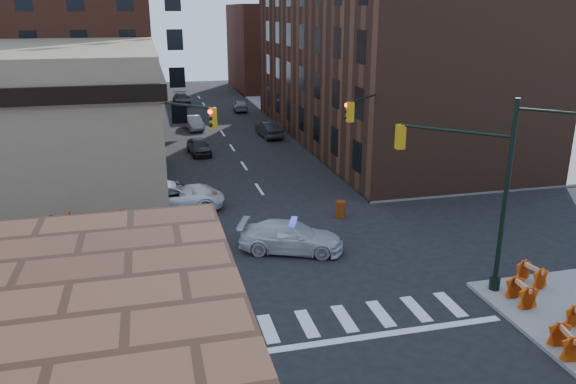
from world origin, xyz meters
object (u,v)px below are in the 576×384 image
pickup (171,197)px  barricade_nw_a (112,215)px  parked_car_enear (269,129)px  police_car (291,237)px  pedestrian_b (76,194)px  pedestrian_a (128,183)px  parked_car_wfar (194,123)px  barricade_se_a (531,275)px  barrel_road (341,209)px  barrel_bank (212,201)px  parked_car_wnear (199,146)px

pickup → barricade_nw_a: 3.63m
pickup → parked_car_enear: 20.68m
police_car → pedestrian_b: bearing=73.4°
pickup → pedestrian_a: bearing=42.7°
parked_car_wfar → barricade_se_a: parked_car_wfar is taller
police_car → pickup: bearing=58.0°
parked_car_wfar → parked_car_enear: 8.38m
parked_car_wfar → parked_car_enear: parked_car_enear is taller
barrel_road → barricade_se_a: bearing=-63.4°
barrel_bank → police_car: bearing=-66.5°
pickup → pedestrian_b: bearing=75.1°
pickup → parked_car_enear: bearing=-31.2°
pickup → pedestrian_b: 5.49m
parked_car_wfar → barrel_bank: bearing=-99.7°
parked_car_enear → barrel_bank: (-7.44, -18.54, -0.21)m
parked_car_enear → pedestrian_a: 20.00m
barricade_nw_a → police_car: bearing=-27.8°
barrel_road → barricade_se_a: 11.24m
parked_car_wnear → pedestrian_b: bearing=-130.3°
pedestrian_b → barrel_road: pedestrian_b is taller
pedestrian_b → barricade_se_a: size_ratio=1.62×
parked_car_enear → barricade_nw_a: 23.64m
parked_car_wnear → barrel_bank: (-0.48, -13.60, -0.14)m
pedestrian_b → barrel_bank: 7.88m
pedestrian_b → pickup: bearing=-27.4°
pedestrian_b → parked_car_enear: bearing=33.1°
parked_car_enear → barrel_bank: size_ratio=4.24×
barricade_nw_a → barrel_bank: bearing=17.5°
parked_car_enear → pedestrian_a: (-12.27, -15.78, 0.43)m
parked_car_wnear → barricade_nw_a: (-6.14, -14.74, -0.08)m
parked_car_wnear → barricade_nw_a: 15.97m
parked_car_wnear → pedestrian_a: 12.09m
parked_car_enear → barricade_nw_a: parked_car_enear is taller
police_car → barricade_nw_a: bearing=77.7°
parked_car_wfar → pedestrian_b: 24.00m
parked_car_enear → pedestrian_b: pedestrian_b is taller
parked_car_wfar → barrel_road: 27.64m
pedestrian_a → barrel_bank: (4.84, -2.76, -0.63)m
police_car → barrel_road: police_car is taller
police_car → parked_car_wnear: (-2.55, 20.58, -0.08)m
barrel_road → barricade_nw_a: size_ratio=0.85×
pedestrian_a → barricade_nw_a: bearing=-101.4°
parked_car_wnear → parked_car_enear: size_ratio=0.87×
parked_car_wnear → barricade_se_a: bearing=-73.1°
parked_car_wfar → barrel_bank: 23.86m
police_car → barricade_se_a: 10.88m
barrel_bank → barricade_se_a: bearing=-47.9°
parked_car_wnear → pedestrian_b: size_ratio=1.97×
barrel_bank → pedestrian_a: bearing=150.3°
police_car → barrel_bank: 7.61m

